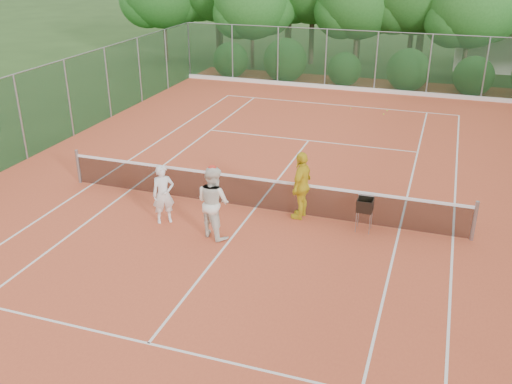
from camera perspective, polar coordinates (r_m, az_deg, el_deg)
ground at (r=16.56m, az=-0.08°, el=-1.68°), size 120.00×120.00×0.00m
clay_court at (r=16.55m, az=-0.08°, el=-1.65°), size 18.00×36.00×0.02m
tennis_net at (r=16.34m, az=-0.08°, el=-0.00°), size 11.97×0.10×1.10m
player_white at (r=15.63m, az=-9.25°, el=-0.23°), size 0.72×0.68×1.65m
player_center_grp at (r=14.67m, az=-4.30°, el=-0.97°), size 1.17×1.06×1.98m
player_yellow at (r=15.69m, az=4.58°, el=0.69°), size 0.60×1.18×1.93m
ball_hopper at (r=15.28m, az=10.85°, el=-1.34°), size 0.40×0.40×0.92m
stray_ball_a at (r=26.78m, az=9.44°, el=8.25°), size 0.07×0.07×0.07m
stray_ball_b at (r=26.15m, az=12.65°, el=7.61°), size 0.07×0.07×0.07m
stray_ball_c at (r=26.77m, az=12.97°, el=7.95°), size 0.07×0.07×0.07m
court_markings at (r=16.55m, az=-0.08°, el=-1.61°), size 11.03×23.83×0.01m
fence_back at (r=30.06m, az=9.44°, el=12.84°), size 18.07×0.07×3.00m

